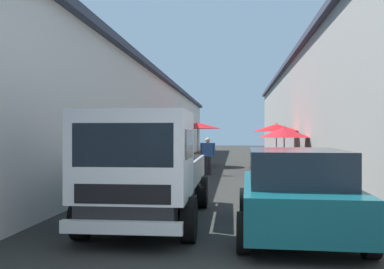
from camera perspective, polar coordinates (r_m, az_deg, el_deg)
The scene contains 11 objects.
ground at distance 17.01m, azimuth 4.78°, elevation -5.70°, with size 90.00×90.00×0.00m, color #282826.
building_left_whitewash at distance 20.50m, azimuth -14.76°, elevation 1.91°, with size 49.80×7.50×4.72m.
building_right_concrete at distance 20.29m, azimuth 24.84°, elevation 3.55°, with size 49.80×7.50×5.87m.
fruit_stall_far_left at distance 18.08m, azimuth 12.61°, elevation -0.27°, with size 2.21×2.21×2.08m.
fruit_stall_far_right at distance 21.90m, azimuth 0.94°, elevation 0.26°, with size 2.43×2.43×2.39m.
fruit_stall_near_right at distance 21.22m, azimuth 11.61°, elevation 0.16°, with size 2.38×2.38×2.29m.
hatchback_car at distance 7.36m, azimuth 13.97°, elevation -7.54°, with size 3.95×2.01×1.45m.
delivery_truck at distance 7.39m, azimuth -6.65°, elevation -5.15°, with size 4.94×2.00×2.08m.
vendor_by_crates at distance 17.28m, azimuth 2.18°, elevation -2.66°, with size 0.24×0.63×1.55m.
vendor_in_shade at distance 10.64m, azimuth -8.24°, elevation -4.48°, with size 0.62×0.21×1.53m.
plastic_stool at distance 9.14m, azimuth 20.24°, elevation -8.66°, with size 0.30×0.30×0.43m.
Camera 1 is at (-3.42, -0.35, 1.71)m, focal length 38.78 mm.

